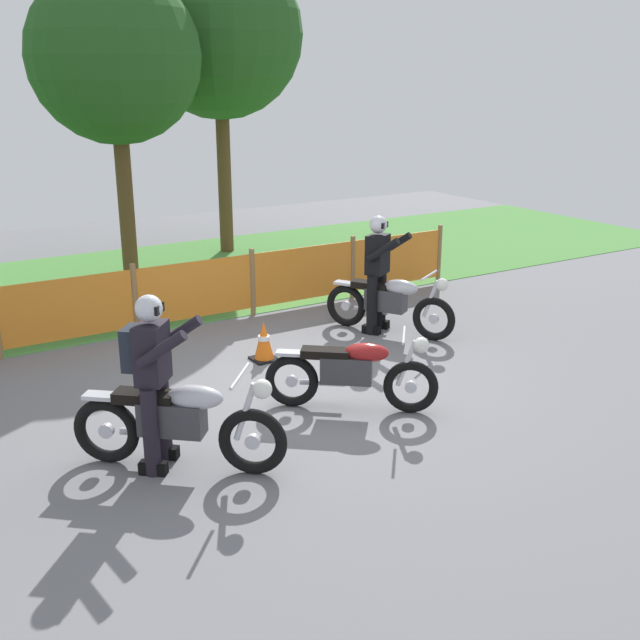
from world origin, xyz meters
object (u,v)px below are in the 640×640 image
traffic_cone (264,341)px  rider_trailing (152,372)px  motorcycle_third (352,372)px  rider_lead (378,270)px  motorcycle_lead (390,302)px  motorcycle_trailing (179,421)px

traffic_cone → rider_trailing: bearing=-137.5°
motorcycle_third → rider_lead: 2.83m
motorcycle_lead → motorcycle_third: (-1.95, -1.92, -0.02)m
rider_lead → rider_trailing: 4.69m
motorcycle_trailing → traffic_cone: 2.95m
rider_trailing → traffic_cone: size_ratio=3.19×
motorcycle_lead → rider_trailing: rider_trailing is taller
motorcycle_third → rider_lead: (1.85, 2.09, 0.48)m
rider_lead → motorcycle_third: bearing=-71.7°
motorcycle_lead → motorcycle_third: motorcycle_lead is taller
motorcycle_third → rider_trailing: (-2.29, -0.12, 0.51)m
motorcycle_third → traffic_cone: bearing=132.4°
traffic_cone → motorcycle_lead: bearing=1.1°
motorcycle_lead → rider_lead: (-0.10, 0.17, 0.46)m
motorcycle_lead → motorcycle_trailing: size_ratio=1.08×
motorcycle_third → rider_trailing: bearing=-138.0°
motorcycle_trailing → motorcycle_third: bearing=47.8°
motorcycle_trailing → motorcycle_third: 2.13m
motorcycle_lead → motorcycle_third: size_ratio=1.14×
motorcycle_third → rider_lead: bearing=87.6°
motorcycle_third → traffic_cone: (-0.11, 1.88, -0.18)m
motorcycle_lead → traffic_cone: size_ratio=3.35×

